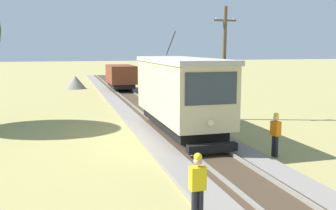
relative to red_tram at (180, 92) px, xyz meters
name	(u,v)px	position (x,y,z in m)	size (l,w,h in m)	color
red_tram	(180,92)	(0.00, 0.00, 0.00)	(2.60, 8.54, 4.79)	beige
freight_car	(121,76)	(0.00, 19.47, -0.64)	(2.40, 5.20, 2.31)	brown
utility_pole_mid	(224,62)	(3.84, 3.52, 1.25)	(1.40, 0.33, 6.70)	brown
gravel_pile	(76,82)	(-4.23, 23.77, -1.51)	(2.23, 2.23, 1.37)	gray
track_worker	(198,185)	(-2.32, -8.92, -1.21)	(0.39, 0.25, 1.78)	black
second_worker	(275,133)	(2.60, -4.36, -1.21)	(0.31, 0.42, 1.78)	black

